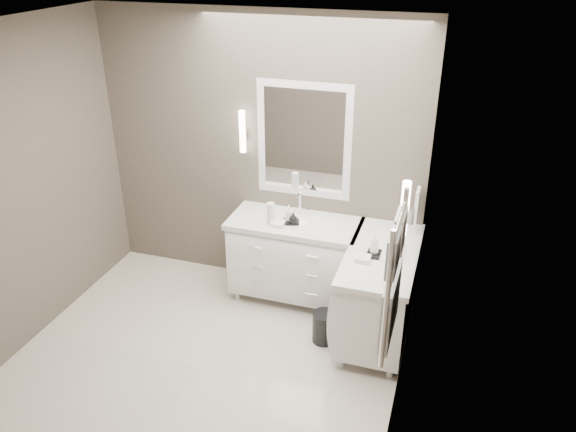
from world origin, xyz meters
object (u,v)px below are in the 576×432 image
(vanity_right, at_px, (379,288))
(towel_ladder, at_px, (392,284))
(vanity_back, at_px, (295,254))
(waste_bin, at_px, (324,327))

(vanity_right, relative_size, towel_ladder, 1.38)
(vanity_right, bearing_deg, vanity_back, 159.62)
(towel_ladder, height_order, waste_bin, towel_ladder)
(vanity_right, height_order, waste_bin, vanity_right)
(towel_ladder, bearing_deg, vanity_right, 99.84)
(vanity_back, height_order, vanity_right, same)
(vanity_back, relative_size, towel_ladder, 1.38)
(vanity_back, relative_size, vanity_right, 1.00)
(vanity_back, distance_m, vanity_right, 0.93)
(vanity_back, relative_size, waste_bin, 4.26)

